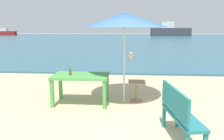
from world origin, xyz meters
TOP-DOWN VIEW (x-y plane):
  - ground_plane at (0.00, 0.00)m, footprint 120.00×120.00m
  - sea_water at (0.00, 30.00)m, footprint 120.00×50.00m
  - picnic_table_green at (-1.37, 1.52)m, footprint 1.40×0.80m
  - beer_bottle_amber at (-1.62, 1.46)m, footprint 0.07×0.07m
  - patio_umbrella at (-0.28, 1.73)m, footprint 2.10×2.10m
  - side_table_wood at (0.06, 1.81)m, footprint 0.44×0.44m
  - bench_teal_center at (0.69, -0.21)m, footprint 0.53×1.24m
  - swimmer_person at (-0.00, 9.16)m, footprint 0.34×0.34m
  - boat_tanker at (-27.25, 43.32)m, footprint 4.39×1.20m
  - boat_cargo_ship at (8.30, 42.47)m, footprint 7.92×2.16m

SIDE VIEW (x-z plane):
  - ground_plane at x=0.00m, z-range 0.00..0.00m
  - sea_water at x=0.00m, z-range 0.00..0.08m
  - swimmer_person at x=0.00m, z-range 0.03..0.44m
  - side_table_wood at x=0.06m, z-range 0.08..0.62m
  - bench_teal_center at x=0.69m, z-range 0.07..1.02m
  - picnic_table_green at x=-1.37m, z-range 0.27..1.03m
  - boat_tanker at x=-27.25m, z-range -0.14..1.45m
  - beer_bottle_amber at x=-1.62m, z-range 0.72..0.99m
  - boat_cargo_ship at x=8.30m, z-range -0.32..2.55m
  - patio_umbrella at x=-0.28m, z-range 0.97..3.27m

